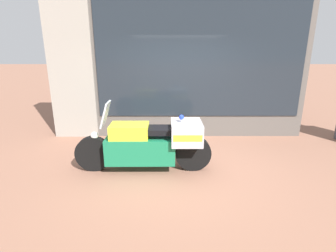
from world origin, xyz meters
The scene contains 4 objects.
ground_plane centered at (0.00, 0.00, 0.00)m, with size 60.00×60.00×0.00m, color #8E604C.
shop_building centered at (-0.47, 2.00, 2.08)m, with size 6.29×0.55×4.14m.
window_display centered at (0.47, 2.03, 0.44)m, with size 4.75×0.30×1.82m.
paramedic_motorcycle centered at (-0.56, -0.13, 0.54)m, with size 2.51×0.69×1.31m.
Camera 1 is at (-0.26, -4.62, 2.24)m, focal length 28.00 mm.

